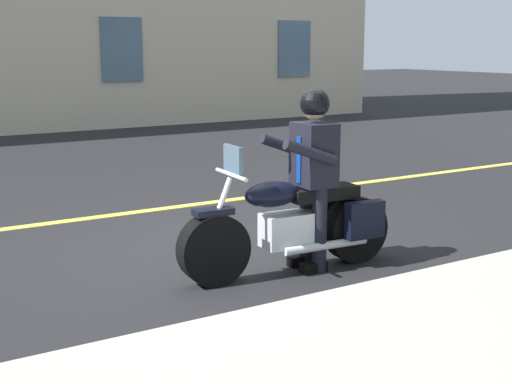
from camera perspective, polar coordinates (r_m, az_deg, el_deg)
The scene contains 4 objects.
ground_plane at distance 7.69m, azimuth -2.46°, elevation -4.43°, with size 80.00×80.00×0.00m, color black.
lane_center_stripe at distance 9.43m, azimuth -8.40°, elevation -1.46°, with size 60.00×0.16×0.01m, color #E5DB4C.
motorcycle_main at distance 6.78m, azimuth 3.12°, elevation -2.69°, with size 2.22×0.68×1.26m.
rider_main at distance 6.76m, azimuth 4.55°, elevation 2.30°, with size 0.65×0.58×1.74m.
Camera 1 is at (3.58, 6.45, 2.15)m, focal length 49.99 mm.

